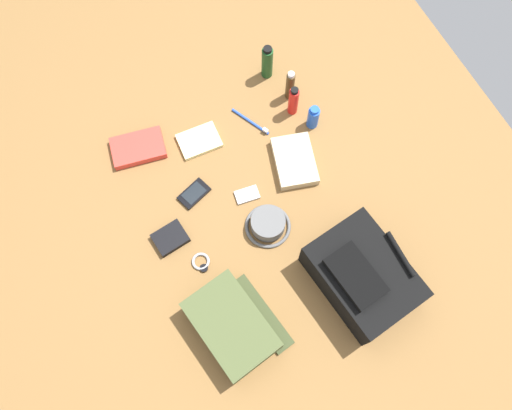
# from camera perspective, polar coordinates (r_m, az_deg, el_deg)

# --- Properties ---
(ground_plane) EXTENTS (2.64, 2.02, 0.02)m
(ground_plane) POSITION_cam_1_polar(r_m,az_deg,el_deg) (1.79, 0.00, -0.59)
(ground_plane) COLOR brown
(ground_plane) RESTS_ON ground
(backpack) EXTENTS (0.38, 0.30, 0.17)m
(backpack) POSITION_cam_1_polar(r_m,az_deg,el_deg) (1.67, 11.97, -7.88)
(backpack) COLOR black
(backpack) RESTS_ON ground_plane
(toiletry_pouch) EXTENTS (0.32, 0.28, 0.10)m
(toiletry_pouch) POSITION_cam_1_polar(r_m,az_deg,el_deg) (1.63, -2.70, -13.51)
(toiletry_pouch) COLOR #47512D
(toiletry_pouch) RESTS_ON ground_plane
(bucket_hat) EXTENTS (0.16, 0.16, 0.06)m
(bucket_hat) POSITION_cam_1_polar(r_m,az_deg,el_deg) (1.73, 1.37, -2.19)
(bucket_hat) COLOR #5C5C5C
(bucket_hat) RESTS_ON ground_plane
(shampoo_bottle) EXTENTS (0.04, 0.04, 0.16)m
(shampoo_bottle) POSITION_cam_1_polar(r_m,az_deg,el_deg) (1.98, 1.28, 15.91)
(shampoo_bottle) COLOR #19471E
(shampoo_bottle) RESTS_ON ground_plane
(cologne_bottle) EXTENTS (0.03, 0.03, 0.14)m
(cologne_bottle) POSITION_cam_1_polar(r_m,az_deg,el_deg) (1.93, 3.89, 13.40)
(cologne_bottle) COLOR #473319
(cologne_bottle) RESTS_ON ground_plane
(sunscreen_spray) EXTENTS (0.04, 0.04, 0.14)m
(sunscreen_spray) POSITION_cam_1_polar(r_m,az_deg,el_deg) (1.90, 4.26, 11.71)
(sunscreen_spray) COLOR red
(sunscreen_spray) RESTS_ON ground_plane
(deodorant_spray) EXTENTS (0.04, 0.04, 0.11)m
(deodorant_spray) POSITION_cam_1_polar(r_m,az_deg,el_deg) (1.89, 6.51, 9.88)
(deodorant_spray) COLOR blue
(deodorant_spray) RESTS_ON ground_plane
(paperback_novel) EXTENTS (0.15, 0.21, 0.03)m
(paperback_novel) POSITION_cam_1_polar(r_m,az_deg,el_deg) (1.91, -13.23, 6.32)
(paperback_novel) COLOR red
(paperback_novel) RESTS_ON ground_plane
(cell_phone) EXTENTS (0.10, 0.13, 0.01)m
(cell_phone) POSITION_cam_1_polar(r_m,az_deg,el_deg) (1.80, -7.05, 1.29)
(cell_phone) COLOR black
(cell_phone) RESTS_ON ground_plane
(media_player) EXTENTS (0.06, 0.09, 0.01)m
(media_player) POSITION_cam_1_polar(r_m,az_deg,el_deg) (1.79, -1.03, 1.16)
(media_player) COLOR #B7B7BC
(media_player) RESTS_ON ground_plane
(wristwatch) EXTENTS (0.07, 0.06, 0.01)m
(wristwatch) POSITION_cam_1_polar(r_m,az_deg,el_deg) (1.72, -6.24, -6.49)
(wristwatch) COLOR #99999E
(wristwatch) RESTS_ON ground_plane
(toothbrush) EXTENTS (0.16, 0.09, 0.02)m
(toothbrush) POSITION_cam_1_polar(r_m,az_deg,el_deg) (1.92, -0.41, 9.33)
(toothbrush) COLOR blue
(toothbrush) RESTS_ON ground_plane
(wallet) EXTENTS (0.10, 0.12, 0.02)m
(wallet) POSITION_cam_1_polar(r_m,az_deg,el_deg) (1.76, -9.70, -3.72)
(wallet) COLOR black
(wallet) RESTS_ON ground_plane
(notepad) EXTENTS (0.12, 0.15, 0.02)m
(notepad) POSITION_cam_1_polar(r_m,az_deg,el_deg) (1.89, -6.47, 7.27)
(notepad) COLOR beige
(notepad) RESTS_ON ground_plane
(folded_towel) EXTENTS (0.23, 0.19, 0.04)m
(folded_towel) POSITION_cam_1_polar(r_m,az_deg,el_deg) (1.84, 4.40, 5.00)
(folded_towel) COLOR #C6B289
(folded_towel) RESTS_ON ground_plane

